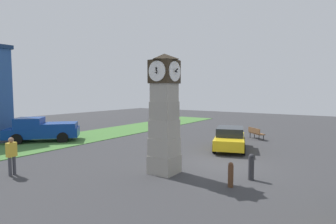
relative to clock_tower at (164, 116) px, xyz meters
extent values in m
plane|color=#38383A|center=(2.96, -1.67, -2.69)|extent=(70.20, 70.20, 0.00)
cube|color=#9B968C|center=(0.00, 0.00, -2.27)|extent=(1.19, 1.19, 0.83)
cube|color=#9F9A90|center=(0.00, 0.00, -1.44)|extent=(1.13, 1.13, 0.83)
cube|color=#A09B90|center=(0.00, 0.00, -0.61)|extent=(1.07, 1.07, 0.83)
cube|color=#9A958B|center=(0.00, 0.00, 0.23)|extent=(1.01, 1.01, 0.83)
cube|color=#9E998F|center=(0.00, 0.00, 1.06)|extent=(0.96, 0.96, 0.83)
cube|color=#2D2316|center=(0.00, 0.00, 2.00)|extent=(1.09, 1.09, 1.05)
cylinder|color=white|center=(0.00, 0.56, 2.00)|extent=(0.89, 0.04, 0.89)
cube|color=black|center=(0.00, 0.59, 2.00)|extent=(0.06, 0.20, 0.06)
cube|color=black|center=(0.00, 0.59, 2.00)|extent=(0.04, 0.22, 0.30)
cylinder|color=white|center=(0.00, -0.56, 2.00)|extent=(0.89, 0.04, 0.89)
cube|color=black|center=(0.00, -0.59, 2.00)|extent=(0.06, 0.20, 0.12)
cube|color=black|center=(0.00, -0.59, 2.00)|extent=(0.04, 0.28, 0.24)
cylinder|color=white|center=(0.56, 0.00, 2.00)|extent=(0.04, 0.89, 0.89)
cube|color=black|center=(0.59, 0.00, 2.00)|extent=(0.10, 0.06, 0.20)
cube|color=black|center=(0.59, 0.00, 2.00)|extent=(0.26, 0.04, 0.27)
cylinder|color=white|center=(-0.56, 0.00, 2.00)|extent=(0.04, 0.89, 0.89)
cube|color=black|center=(-0.59, 0.00, 2.00)|extent=(0.17, 0.06, 0.17)
cube|color=black|center=(-0.59, 0.00, 2.00)|extent=(0.11, 0.04, 0.34)
pyramid|color=#2D2316|center=(0.00, 0.00, 2.67)|extent=(1.14, 1.14, 0.29)
cylinder|color=#333338|center=(1.29, -3.64, -2.20)|extent=(0.24, 0.24, 0.99)
sphere|color=#333338|center=(1.29, -3.64, -1.67)|extent=(0.22, 0.22, 0.22)
cylinder|color=brown|center=(-0.02, -3.23, -2.25)|extent=(0.22, 0.22, 0.87)
sphere|color=brown|center=(-0.02, -3.23, -1.79)|extent=(0.19, 0.19, 0.19)
cube|color=gold|center=(6.46, -0.72, -2.10)|extent=(4.43, 3.00, 0.63)
cube|color=#1E2328|center=(6.75, -0.62, -1.52)|extent=(2.65, 2.29, 0.55)
cylinder|color=black|center=(5.54, -1.93, -2.37)|extent=(0.68, 0.41, 0.64)
cylinder|color=black|center=(4.99, -0.29, -2.37)|extent=(0.68, 0.41, 0.64)
cylinder|color=black|center=(7.93, -1.14, -2.37)|extent=(0.68, 0.41, 0.64)
cylinder|color=black|center=(7.38, 0.50, -2.37)|extent=(0.68, 0.41, 0.64)
cube|color=navy|center=(1.19, 12.12, -1.99)|extent=(5.12, 4.96, 0.70)
cube|color=navy|center=(0.53, 12.74, -1.24)|extent=(2.60, 2.60, 0.80)
cube|color=navy|center=(1.95, 11.42, -1.46)|extent=(3.42, 3.38, 0.36)
cylinder|color=black|center=(-0.58, 12.49, -2.29)|extent=(0.78, 0.75, 0.80)
cylinder|color=black|center=(0.70, 13.86, -2.29)|extent=(0.78, 0.75, 0.80)
cylinder|color=black|center=(1.69, 10.38, -2.29)|extent=(0.78, 0.75, 0.80)
cylinder|color=black|center=(2.96, 11.75, -2.29)|extent=(0.78, 0.75, 0.80)
cube|color=brown|center=(11.50, -1.07, -2.24)|extent=(1.44, 1.52, 0.08)
cube|color=brown|center=(11.31, -0.91, -1.99)|extent=(1.11, 1.23, 0.40)
cylinder|color=#262628|center=(11.22, -1.68, -2.46)|extent=(0.06, 0.06, 0.45)
cylinder|color=#262628|center=(12.07, -0.73, -2.46)|extent=(0.06, 0.06, 0.45)
cylinder|color=#262628|center=(10.92, -1.41, -2.46)|extent=(0.06, 0.06, 0.45)
cylinder|color=#262628|center=(11.78, -0.46, -2.46)|extent=(0.06, 0.06, 0.45)
cylinder|color=#3F3F47|center=(-4.06, 5.53, -2.26)|extent=(0.14, 0.14, 0.86)
cylinder|color=#3F3F47|center=(-4.26, 5.50, -2.26)|extent=(0.14, 0.14, 0.86)
cube|color=gold|center=(-4.16, 5.51, -1.51)|extent=(0.43, 0.30, 0.64)
sphere|color=#8C664C|center=(-4.16, 5.51, -1.07)|extent=(0.23, 0.23, 0.23)
cube|color=#477A38|center=(3.30, 11.20, -2.67)|extent=(42.12, 5.12, 0.04)
camera|label=1|loc=(-9.84, -6.86, 1.08)|focal=28.00mm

